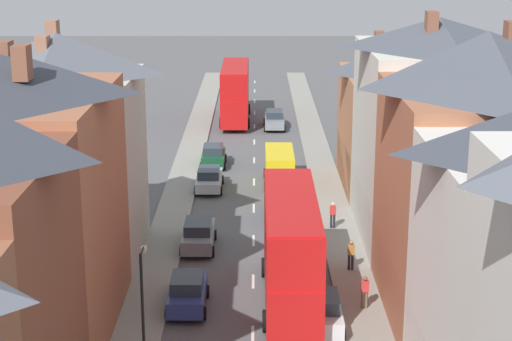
# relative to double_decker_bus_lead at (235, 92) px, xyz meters

# --- Properties ---
(pavement_left) EXTENTS (2.20, 104.00, 0.14)m
(pavement_left) POSITION_rel_double_decker_bus_lead_xyz_m (-3.29, -24.14, -2.75)
(pavement_left) COLOR gray
(pavement_left) RESTS_ON ground
(pavement_right) EXTENTS (2.20, 104.00, 0.14)m
(pavement_right) POSITION_rel_double_decker_bus_lead_xyz_m (6.91, -24.14, -2.75)
(pavement_right) COLOR gray
(pavement_right) RESTS_ON ground
(centre_line_dashes) EXTENTS (0.14, 97.80, 0.01)m
(centre_line_dashes) POSITION_rel_double_decker_bus_lead_xyz_m (1.81, -26.14, -2.81)
(centre_line_dashes) COLOR silver
(centre_line_dashes) RESTS_ON ground
(terrace_row_right) EXTENTS (8.00, 56.78, 14.28)m
(terrace_row_right) POSITION_rel_double_decker_bus_lead_xyz_m (12.00, -45.98, 3.50)
(terrace_row_right) COLOR beige
(terrace_row_right) RESTS_ON ground
(double_decker_bus_lead) EXTENTS (2.74, 10.80, 5.30)m
(double_decker_bus_lead) POSITION_rel_double_decker_bus_lead_xyz_m (0.00, 0.00, 0.00)
(double_decker_bus_lead) COLOR red
(double_decker_bus_lead) RESTS_ON ground
(double_decker_bus_mid_street) EXTENTS (2.74, 10.80, 5.30)m
(double_decker_bus_mid_street) POSITION_rel_double_decker_bus_lead_xyz_m (3.60, -40.76, 0.00)
(double_decker_bus_mid_street) COLOR red
(double_decker_bus_mid_street) RESTS_ON ground
(car_near_blue) EXTENTS (1.90, 4.51, 1.69)m
(car_near_blue) POSITION_rel_double_decker_bus_lead_xyz_m (3.61, -2.97, -1.96)
(car_near_blue) COLOR gray
(car_near_blue) RESTS_ON ground
(car_near_silver) EXTENTS (1.90, 4.31, 1.69)m
(car_near_silver) POSITION_rel_double_decker_bus_lead_xyz_m (-1.29, -33.41, -1.97)
(car_near_silver) COLOR gray
(car_near_silver) RESTS_ON ground
(car_parked_left_a) EXTENTS (1.90, 3.91, 1.65)m
(car_parked_left_a) POSITION_rel_double_decker_bus_lead_xyz_m (-1.29, -15.82, -1.99)
(car_parked_left_a) COLOR #144728
(car_parked_left_a) RESTS_ON ground
(car_parked_right_a) EXTENTS (1.90, 3.94, 1.70)m
(car_parked_right_a) POSITION_rel_double_decker_bus_lead_xyz_m (4.91, -43.49, -1.96)
(car_parked_right_a) COLOR silver
(car_parked_right_a) RESTS_ON ground
(car_mid_black) EXTENTS (1.90, 4.39, 1.58)m
(car_mid_black) POSITION_rel_double_decker_bus_lead_xyz_m (-1.29, -22.02, -2.01)
(car_mid_black) COLOR #B7BABF
(car_mid_black) RESTS_ON ground
(car_parked_left_b) EXTENTS (1.90, 4.02, 1.70)m
(car_parked_left_b) POSITION_rel_double_decker_bus_lead_xyz_m (-1.29, -41.37, -1.96)
(car_parked_left_b) COLOR navy
(car_parked_left_b) RESTS_ON ground
(car_far_grey) EXTENTS (1.90, 4.46, 1.67)m
(car_far_grey) POSITION_rel_double_decker_bus_lead_xyz_m (3.61, -27.94, -1.97)
(car_far_grey) COLOR navy
(car_far_grey) RESTS_ON ground
(delivery_van) EXTENTS (2.20, 5.20, 2.41)m
(delivery_van) POSITION_rel_double_decker_bus_lead_xyz_m (3.61, -20.64, -1.48)
(delivery_van) COLOR yellow
(delivery_van) RESTS_ON ground
(pedestrian_mid_left) EXTENTS (0.36, 0.22, 1.61)m
(pedestrian_mid_left) POSITION_rel_double_decker_bus_lead_xyz_m (7.06, -41.63, -1.78)
(pedestrian_mid_left) COLOR brown
(pedestrian_mid_left) RESTS_ON pavement_right
(pedestrian_mid_right) EXTENTS (0.36, 0.22, 1.61)m
(pedestrian_mid_right) POSITION_rel_double_decker_bus_lead_xyz_m (6.93, -36.86, -1.78)
(pedestrian_mid_right) COLOR #23232D
(pedestrian_mid_right) RESTS_ON pavement_right
(pedestrian_far_left) EXTENTS (0.36, 0.22, 1.61)m
(pedestrian_far_left) POSITION_rel_double_decker_bus_lead_xyz_m (6.54, -30.34, -1.78)
(pedestrian_far_left) COLOR #23232D
(pedestrian_far_left) RESTS_ON pavement_right
(street_lamp) EXTENTS (0.20, 1.12, 5.50)m
(street_lamp) POSITION_rel_double_decker_bus_lead_xyz_m (-2.44, -48.17, 0.43)
(street_lamp) COLOR black
(street_lamp) RESTS_ON ground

